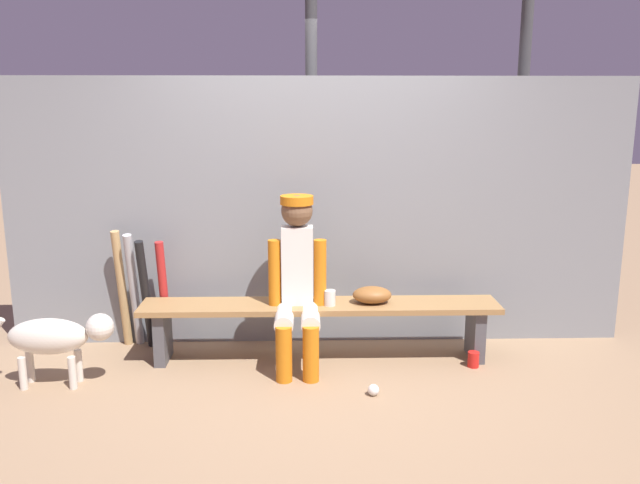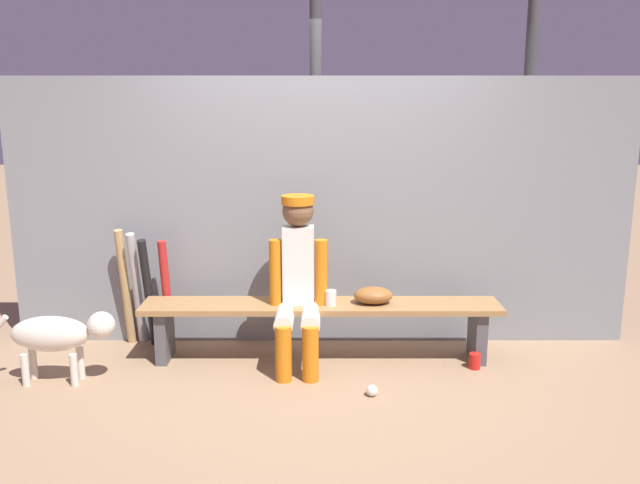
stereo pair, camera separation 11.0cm
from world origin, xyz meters
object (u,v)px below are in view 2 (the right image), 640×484
object	(u,v)px
bat_aluminum_silver	(136,289)
bat_wood_tan	(124,288)
dugout_bench	(320,315)
dog	(58,335)
baseball_glove	(372,295)
bat_aluminum_black	(148,294)
cup_on_bench	(330,298)
player_seated	(297,277)
baseball	(371,390)
bat_aluminum_red	(166,295)
cup_on_ground	(474,361)

from	to	relation	value
bat_aluminum_silver	bat_wood_tan	size ratio (longest dim) A/B	0.99
dugout_bench	dog	bearing A→B (deg)	-166.89
baseball_glove	dog	bearing A→B (deg)	-169.16
dog	bat_aluminum_black	bearing A→B (deg)	54.62
bat_wood_tan	cup_on_bench	size ratio (longest dim) A/B	8.31
player_seated	bat_aluminum_silver	bearing A→B (deg)	163.66
cup_on_bench	dog	world-z (taller)	cup_on_bench
baseball	baseball_glove	bearing A→B (deg)	85.49
bat_aluminum_red	cup_on_ground	distance (m)	2.30
bat_aluminum_silver	bat_wood_tan	xyz separation A→B (m)	(-0.10, 0.03, 0.01)
player_seated	bat_wood_tan	xyz separation A→B (m)	(-1.33, 0.39, -0.19)
player_seated	cup_on_ground	bearing A→B (deg)	-3.43
baseball_glove	bat_aluminum_black	world-z (taller)	bat_aluminum_black
bat_aluminum_black	cup_on_ground	bearing A→B (deg)	-9.33
cup_on_bench	dugout_bench	bearing A→B (deg)	144.11
bat_aluminum_red	bat_wood_tan	distance (m)	0.34
bat_aluminum_silver	cup_on_bench	world-z (taller)	bat_aluminum_silver
dugout_bench	bat_aluminum_silver	bearing A→B (deg)	169.48
cup_on_ground	dog	distance (m)	2.83
bat_aluminum_red	bat_aluminum_silver	world-z (taller)	bat_aluminum_silver
bat_aluminum_black	bat_wood_tan	size ratio (longest dim) A/B	0.95
bat_aluminum_black	dog	distance (m)	0.76
bat_aluminum_red	bat_wood_tan	world-z (taller)	bat_wood_tan
bat_aluminum_silver	cup_on_ground	world-z (taller)	bat_aluminum_silver
dugout_bench	baseball_glove	world-z (taller)	baseball_glove
bat_wood_tan	dog	world-z (taller)	bat_wood_tan
baseball	bat_aluminum_silver	bearing A→B (deg)	153.04
dugout_bench	dog	distance (m)	1.77
bat_aluminum_silver	dog	bearing A→B (deg)	-117.16
player_seated	baseball	world-z (taller)	player_seated
bat_wood_tan	bat_aluminum_black	bearing A→B (deg)	-20.48
bat_aluminum_red	bat_aluminum_black	distance (m)	0.13
dugout_bench	baseball	xyz separation A→B (m)	(0.32, -0.61, -0.30)
bat_wood_tan	cup_on_ground	xyz separation A→B (m)	(2.57, -0.46, -0.40)
cup_on_ground	cup_on_bench	world-z (taller)	cup_on_bench
bat_aluminum_red	cup_on_ground	xyz separation A→B (m)	(2.24, -0.40, -0.37)
bat_aluminum_black	bat_wood_tan	xyz separation A→B (m)	(-0.19, 0.07, 0.03)
dugout_bench	cup_on_bench	bearing A→B (deg)	-35.89
bat_aluminum_silver	cup_on_ground	bearing A→B (deg)	-9.98
baseball_glove	bat_aluminum_silver	world-z (taller)	bat_aluminum_silver
cup_on_bench	cup_on_ground	bearing A→B (deg)	-7.16
dugout_bench	bat_aluminum_black	world-z (taller)	bat_aluminum_black
bat_wood_tan	bat_aluminum_silver	bearing A→B (deg)	-15.91
baseball_glove	cup_on_bench	size ratio (longest dim) A/B	2.55
baseball_glove	baseball	distance (m)	0.76
bat_wood_tan	bat_aluminum_red	bearing A→B (deg)	-11.14
baseball_glove	baseball	xyz separation A→B (m)	(-0.05, -0.61, -0.45)
dugout_bench	bat_wood_tan	world-z (taller)	bat_wood_tan
player_seated	baseball	distance (m)	0.93
dugout_bench	baseball_glove	xyz separation A→B (m)	(0.37, 0.00, 0.15)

